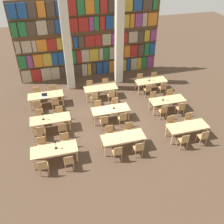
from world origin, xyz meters
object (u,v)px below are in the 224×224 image
at_px(chair_0, 43,166).
at_px(chair_28, 94,98).
at_px(chair_4, 117,152).
at_px(chair_30, 111,95).
at_px(chair_11, 189,120).
at_px(desk_lamp_0, 55,144).
at_px(chair_18, 122,118).
at_px(chair_20, 163,111).
at_px(chair_13, 40,116).
at_px(chair_7, 129,130).
at_px(reading_table_8, 151,82).
at_px(desk_lamp_2, 114,103).
at_px(chair_26, 55,103).
at_px(chair_32, 148,90).
at_px(chair_17, 98,107).
at_px(chair_9, 171,123).
at_px(chair_35, 154,78).
at_px(chair_14, 62,128).
at_px(chair_23, 170,96).
at_px(chair_6, 138,148).
at_px(desk_lamp_1, 42,115).
at_px(reading_table_6, 46,96).
at_px(chair_34, 163,88).
at_px(chair_8, 184,140).
at_px(chair_22, 181,108).
at_px(pillar_left, 67,45).
at_px(chair_27, 53,91).
at_px(chair_3, 65,141).
at_px(reading_table_1, 123,138).
at_px(reading_table_7, 101,89).
at_px(reading_table_0, 54,150).
at_px(pillar_center, 119,41).
at_px(chair_31, 106,85).
at_px(chair_19, 116,105).
at_px(chair_2, 69,161).
at_px(chair_15, 60,113).
at_px(laptop, 45,96).
at_px(chair_33, 140,80).
at_px(desk_lamp_3, 164,96).
at_px(chair_29, 90,87).
at_px(chair_5, 110,133).
at_px(chair_16, 104,121).
at_px(chair_12, 41,132).
at_px(reading_table_5, 167,101).
at_px(reading_table_3, 50,120).
at_px(desk_lamp_4, 150,77).

xyz_separation_m(chair_0, chair_28, (3.28, 4.88, 0.00)).
bearing_deg(chair_4, chair_30, 78.37).
relative_size(chair_4, chair_11, 1.00).
relative_size(desk_lamp_0, chair_18, 0.47).
bearing_deg(chair_20, chair_13, 169.13).
relative_size(chair_7, reading_table_8, 0.43).
bearing_deg(chair_11, desk_lamp_2, -25.85).
relative_size(chair_26, chair_32, 1.00).
bearing_deg(reading_table_8, chair_20, -99.65).
bearing_deg(chair_17, chair_20, 159.05).
distance_m(chair_9, chair_35, 5.13).
height_order(chair_13, chair_18, same).
height_order(chair_14, chair_32, same).
relative_size(chair_23, chair_32, 1.00).
xyz_separation_m(chair_6, desk_lamp_1, (-4.20, 3.11, 0.53)).
xyz_separation_m(reading_table_6, chair_34, (7.44, -0.67, -0.16)).
bearing_deg(chair_13, chair_4, 131.47).
xyz_separation_m(chair_8, chair_22, (1.17, 2.55, 0.00)).
relative_size(pillar_left, chair_27, 6.67).
relative_size(chair_3, chair_30, 1.00).
height_order(reading_table_1, desk_lamp_1, desk_lamp_1).
bearing_deg(reading_table_6, chair_8, -42.01).
distance_m(chair_23, reading_table_7, 4.37).
bearing_deg(reading_table_0, chair_23, 23.43).
distance_m(pillar_center, desk_lamp_2, 4.96).
distance_m(chair_4, chair_17, 3.82).
bearing_deg(pillar_left, desk_lamp_0, -102.85).
xyz_separation_m(chair_31, chair_35, (3.50, 0.04, 0.00)).
height_order(chair_7, chair_11, same).
bearing_deg(chair_0, chair_23, 26.19).
distance_m(chair_0, desk_lamp_1, 3.15).
bearing_deg(chair_19, desk_lamp_0, 39.88).
distance_m(chair_2, reading_table_8, 8.37).
height_order(chair_4, chair_15, same).
distance_m(laptop, chair_33, 6.53).
bearing_deg(desk_lamp_3, desk_lamp_1, -179.30).
xyz_separation_m(desk_lamp_1, desk_lamp_3, (6.88, 0.08, 0.02)).
bearing_deg(chair_18, chair_29, 105.21).
bearing_deg(chair_32, chair_5, -134.36).
bearing_deg(chair_16, desk_lamp_2, 42.89).
height_order(chair_29, chair_32, same).
bearing_deg(chair_16, chair_27, 121.73).
bearing_deg(chair_3, chair_12, -42.00).
bearing_deg(reading_table_5, pillar_center, 112.57).
xyz_separation_m(pillar_center, chair_9, (1.12, -6.10, -2.51)).
bearing_deg(reading_table_3, chair_2, -79.31).
bearing_deg(chair_27, chair_5, 116.40).
bearing_deg(chair_6, chair_8, -1.44).
distance_m(pillar_center, chair_30, 3.77).
relative_size(desk_lamp_3, desk_lamp_4, 1.07).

